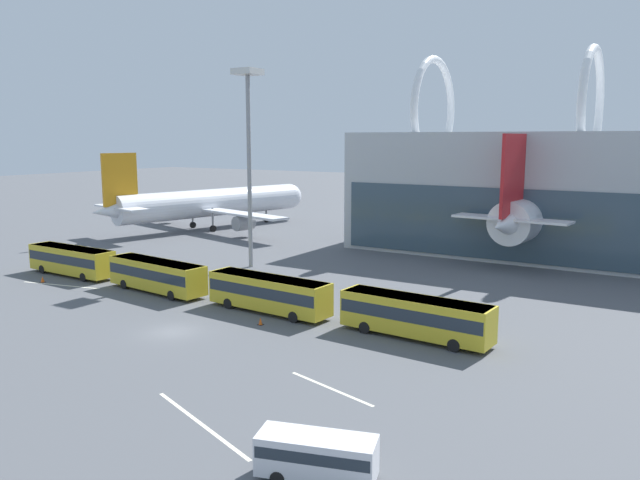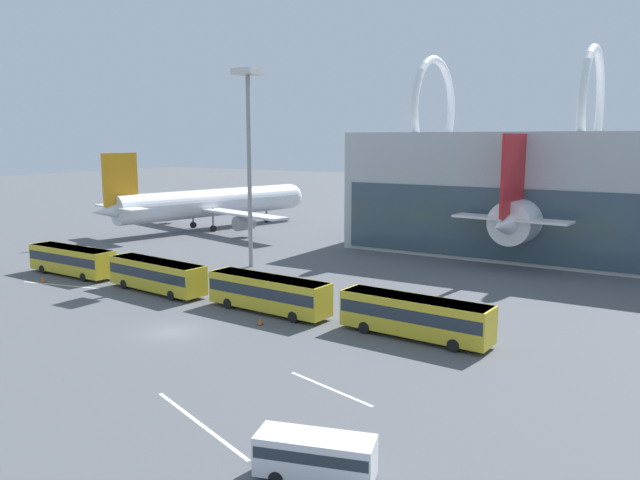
% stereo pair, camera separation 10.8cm
% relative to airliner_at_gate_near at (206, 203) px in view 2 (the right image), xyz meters
% --- Properties ---
extents(ground_plane, '(440.00, 440.00, 0.00)m').
position_rel_airliner_at_gate_near_xyz_m(ground_plane, '(37.63, -45.94, -4.60)').
color(ground_plane, '#515459').
extents(airliner_at_gate_near, '(41.64, 42.00, 13.61)m').
position_rel_airliner_at_gate_near_xyz_m(airliner_at_gate_near, '(0.00, 0.00, 0.00)').
color(airliner_at_gate_near, silver).
rests_on(airliner_at_gate_near, ground_plane).
extents(airliner_at_gate_far, '(41.96, 43.79, 16.40)m').
position_rel_airliner_at_gate_near_xyz_m(airliner_at_gate_far, '(56.27, 9.37, 1.17)').
color(airliner_at_gate_far, white).
rests_on(airliner_at_gate_far, ground_plane).
extents(shuttle_bus_0, '(12.63, 3.19, 3.32)m').
position_rel_airliner_at_gate_near_xyz_m(shuttle_bus_0, '(12.04, -36.48, -2.65)').
color(shuttle_bus_0, gold).
rests_on(shuttle_bus_0, ground_plane).
extents(shuttle_bus_1, '(12.77, 4.07, 3.32)m').
position_rel_airliner_at_gate_near_xyz_m(shuttle_bus_1, '(26.48, -36.96, -2.65)').
color(shuttle_bus_1, gold).
rests_on(shuttle_bus_1, ground_plane).
extents(shuttle_bus_2, '(12.70, 3.61, 3.32)m').
position_rel_airliner_at_gate_near_xyz_m(shuttle_bus_2, '(40.93, -36.99, -2.65)').
color(shuttle_bus_2, gold).
rests_on(shuttle_bus_2, ground_plane).
extents(shuttle_bus_3, '(12.69, 3.52, 3.32)m').
position_rel_airliner_at_gate_near_xyz_m(shuttle_bus_3, '(55.37, -36.90, -2.65)').
color(shuttle_bus_3, gold).
rests_on(shuttle_bus_3, ground_plane).
extents(service_van_foreground, '(5.93, 3.51, 2.18)m').
position_rel_airliner_at_gate_near_xyz_m(service_van_foreground, '(59.85, -58.92, -3.31)').
color(service_van_foreground, silver).
rests_on(service_van_foreground, ground_plane).
extents(floodlight_mast, '(2.90, 2.90, 24.05)m').
position_rel_airliner_at_gate_near_xyz_m(floodlight_mast, '(26.70, -21.46, 12.96)').
color(floodlight_mast, gray).
rests_on(floodlight_mast, ground_plane).
extents(lane_stripe_0, '(7.25, 2.24, 0.01)m').
position_rel_airliner_at_gate_near_xyz_m(lane_stripe_0, '(54.87, -49.27, -4.60)').
color(lane_stripe_0, silver).
rests_on(lane_stripe_0, ground_plane).
extents(lane_stripe_1, '(10.02, 3.85, 0.01)m').
position_rel_airliner_at_gate_near_xyz_m(lane_stripe_1, '(51.17, -57.40, -4.60)').
color(lane_stripe_1, silver).
rests_on(lane_stripe_1, ground_plane).
extents(lane_stripe_2, '(9.95, 2.48, 0.01)m').
position_rel_airliner_at_gate_near_xyz_m(lane_stripe_2, '(15.20, -40.32, -4.60)').
color(lane_stripe_2, silver).
rests_on(lane_stripe_2, ground_plane).
extents(traffic_cone_0, '(0.56, 0.56, 0.68)m').
position_rel_airliner_at_gate_near_xyz_m(traffic_cone_0, '(12.26, -40.50, -4.27)').
color(traffic_cone_0, black).
rests_on(traffic_cone_0, ground_plane).
extents(traffic_cone_1, '(0.47, 0.47, 0.65)m').
position_rel_airliner_at_gate_near_xyz_m(traffic_cone_1, '(42.66, -40.57, -4.28)').
color(traffic_cone_1, black).
rests_on(traffic_cone_1, ground_plane).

